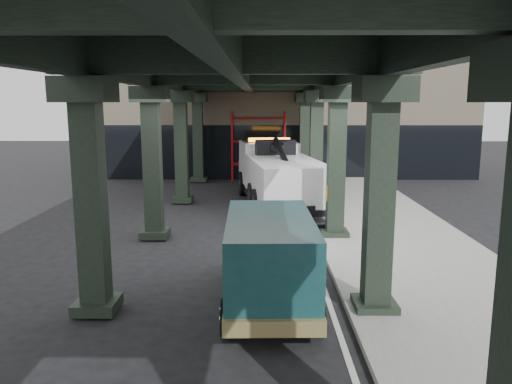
{
  "coord_description": "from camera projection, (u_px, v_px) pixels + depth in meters",
  "views": [
    {
      "loc": [
        0.14,
        -14.16,
        4.5
      ],
      "look_at": [
        -0.01,
        1.38,
        1.7
      ],
      "focal_mm": 35.0,
      "sensor_mm": 36.0,
      "label": 1
    }
  ],
  "objects": [
    {
      "name": "tow_truck",
      "position": [
        277.0,
        173.0,
        21.91
      ],
      "size": [
        3.81,
        9.38,
        2.99
      ],
      "rotation": [
        0.0,
        0.0,
        0.15
      ],
      "color": "black",
      "rests_on": "ground"
    },
    {
      "name": "lane_stripe",
      "position": [
        307.0,
        239.0,
        16.69
      ],
      "size": [
        0.12,
        38.0,
        0.01
      ],
      "primitive_type": "cube",
      "color": "silver",
      "rests_on": "ground"
    },
    {
      "name": "ground",
      "position": [
        256.0,
        257.0,
        14.74
      ],
      "size": [
        90.0,
        90.0,
        0.0
      ],
      "primitive_type": "plane",
      "color": "black",
      "rests_on": "ground"
    },
    {
      "name": "towed_van",
      "position": [
        269.0,
        256.0,
        11.18
      ],
      "size": [
        2.14,
        5.1,
        2.05
      ],
      "rotation": [
        0.0,
        0.0,
        0.02
      ],
      "color": "#10383B",
      "rests_on": "ground"
    },
    {
      "name": "scaffolding",
      "position": [
        258.0,
        144.0,
        28.77
      ],
      "size": [
        3.08,
        0.88,
        4.0
      ],
      "color": "#B00E15",
      "rests_on": "ground"
    },
    {
      "name": "building",
      "position": [
        288.0,
        110.0,
        33.69
      ],
      "size": [
        22.0,
        10.0,
        8.0
      ],
      "primitive_type": "cube",
      "color": "#C6B793",
      "rests_on": "ground"
    },
    {
      "name": "sidewalk",
      "position": [
        391.0,
        237.0,
        16.65
      ],
      "size": [
        5.0,
        40.0,
        0.15
      ],
      "primitive_type": "cube",
      "color": "gray",
      "rests_on": "ground"
    },
    {
      "name": "viaduct",
      "position": [
        244.0,
        71.0,
        15.74
      ],
      "size": [
        7.4,
        32.0,
        6.4
      ],
      "color": "black",
      "rests_on": "ground"
    }
  ]
}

